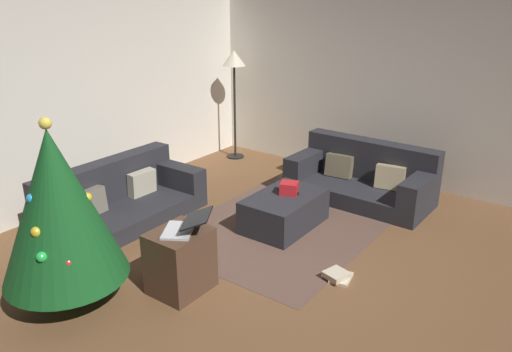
% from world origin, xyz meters
% --- Properties ---
extents(ground_plane, '(6.40, 6.40, 0.00)m').
position_xyz_m(ground_plane, '(0.00, 0.00, 0.00)').
color(ground_plane, brown).
extents(rear_partition, '(6.40, 0.12, 2.60)m').
position_xyz_m(rear_partition, '(0.00, 3.14, 1.30)').
color(rear_partition, silver).
rests_on(rear_partition, ground_plane).
extents(corner_partition, '(0.12, 6.40, 2.60)m').
position_xyz_m(corner_partition, '(3.14, 0.00, 1.30)').
color(corner_partition, silver).
rests_on(corner_partition, ground_plane).
extents(couch_left, '(1.90, 0.89, 0.69)m').
position_xyz_m(couch_left, '(-0.08, 2.26, 0.26)').
color(couch_left, '#26262B').
rests_on(couch_left, ground_plane).
extents(couch_right, '(0.92, 1.84, 0.74)m').
position_xyz_m(couch_right, '(2.25, 0.21, 0.28)').
color(couch_right, '#26262B').
rests_on(couch_right, ground_plane).
extents(ottoman, '(0.99, 0.64, 0.39)m').
position_xyz_m(ottoman, '(0.93, 0.58, 0.19)').
color(ottoman, '#26262B').
rests_on(ottoman, ground_plane).
extents(gift_box, '(0.24, 0.25, 0.14)m').
position_xyz_m(gift_box, '(1.00, 0.57, 0.46)').
color(gift_box, red).
rests_on(gift_box, ottoman).
extents(tv_remote, '(0.13, 0.16, 0.02)m').
position_xyz_m(tv_remote, '(1.00, 0.53, 0.40)').
color(tv_remote, black).
rests_on(tv_remote, ottoman).
extents(christmas_tree, '(1.05, 1.05, 1.67)m').
position_xyz_m(christmas_tree, '(-1.43, 1.30, 0.91)').
color(christmas_tree, brown).
rests_on(christmas_tree, ground_plane).
extents(side_table, '(0.52, 0.44, 0.59)m').
position_xyz_m(side_table, '(-0.73, 0.63, 0.30)').
color(side_table, '#4C3323').
rests_on(side_table, ground_plane).
extents(laptop, '(0.51, 0.53, 0.19)m').
position_xyz_m(laptop, '(-0.69, 0.57, 0.65)').
color(laptop, silver).
rests_on(laptop, side_table).
extents(book_stack, '(0.30, 0.27, 0.08)m').
position_xyz_m(book_stack, '(0.26, -0.46, 0.04)').
color(book_stack, beige).
rests_on(book_stack, ground_plane).
extents(corner_lamp, '(0.36, 0.36, 1.73)m').
position_xyz_m(corner_lamp, '(2.61, 2.64, 1.48)').
color(corner_lamp, black).
rests_on(corner_lamp, ground_plane).
extents(area_rug, '(2.60, 2.00, 0.01)m').
position_xyz_m(area_rug, '(0.93, 0.58, 0.00)').
color(area_rug, brown).
rests_on(area_rug, ground_plane).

